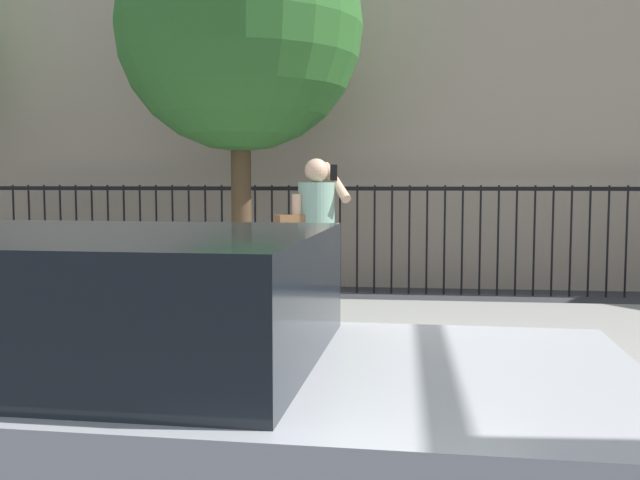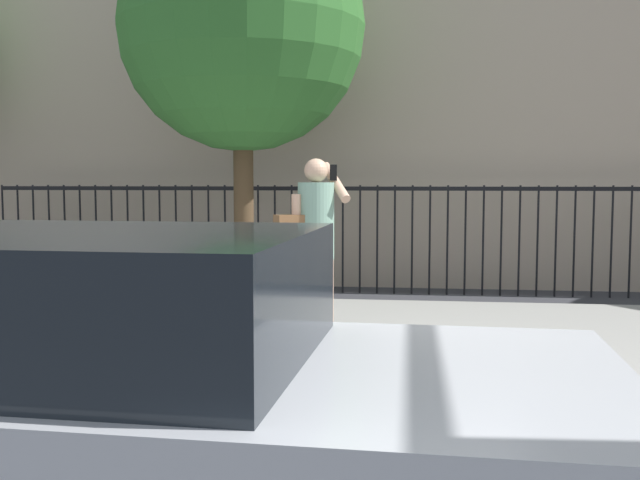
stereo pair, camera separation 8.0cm
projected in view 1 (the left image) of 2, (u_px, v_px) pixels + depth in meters
ground_plane at (360, 427)px, 4.90m from camera, size 60.00×60.00×0.00m
sidewalk at (373, 344)px, 7.08m from camera, size 28.00×4.40×0.15m
iron_fence at (383, 225)px, 10.66m from camera, size 12.03×0.04×1.60m
parked_hatchback at (120, 407)px, 3.09m from camera, size 4.27×2.00×1.45m
pedestrian_on_phone at (314, 236)px, 6.77m from camera, size 0.72×0.62×1.72m
street_tree_mid at (240, 29)px, 9.51m from camera, size 3.24×3.24×5.29m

